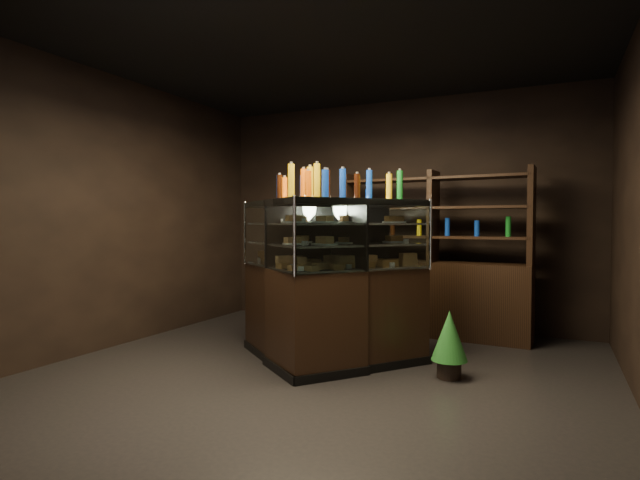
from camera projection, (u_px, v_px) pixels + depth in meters
The scene contains 7 objects.
ground at pixel (317, 375), 4.48m from camera, with size 5.00×5.00×0.00m, color black.
room_shell at pixel (317, 159), 4.41m from camera, with size 5.02×5.02×3.01m.
display_case at pixel (324, 308), 4.89m from camera, with size 2.02×1.61×1.60m.
food_display at pixel (323, 242), 4.86m from camera, with size 1.55×1.14×0.49m.
bottles_top at pixel (324, 186), 4.85m from camera, with size 1.37×1.00×0.30m.
potted_conifer at pixel (449, 334), 4.39m from camera, with size 0.32×0.32×0.68m.
back_shelving at pixel (433, 285), 6.07m from camera, with size 2.29×0.55×2.00m.
Camera 1 is at (1.90, -4.01, 1.37)m, focal length 28.00 mm.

